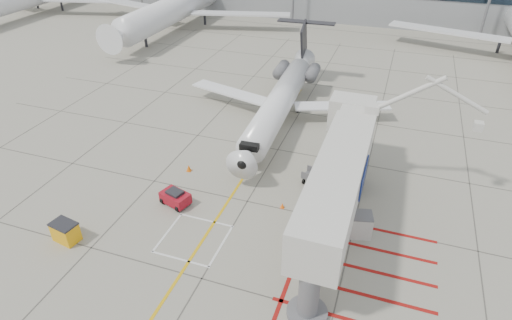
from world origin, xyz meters
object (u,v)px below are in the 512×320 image
at_px(regional_jet, 275,97).
at_px(jet_bridge, 336,189).
at_px(spill_bin, 65,232).
at_px(pushback_tug, 175,197).

relative_size(regional_jet, jet_bridge, 1.40).
xyz_separation_m(jet_bridge, spill_bin, (-16.60, -6.19, -3.21)).
bearing_deg(regional_jet, pushback_tug, -107.37).
bearing_deg(spill_bin, regional_jet, 75.72).
height_order(pushback_tug, spill_bin, spill_bin).
distance_m(pushback_tug, spill_bin, 7.71).
xyz_separation_m(regional_jet, spill_bin, (-8.58, -19.16, -2.88)).
bearing_deg(spill_bin, pushback_tug, 59.19).
xyz_separation_m(regional_jet, jet_bridge, (8.01, -12.97, 0.33)).
bearing_deg(jet_bridge, regional_jet, 121.95).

